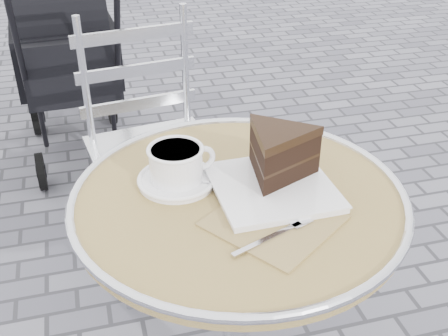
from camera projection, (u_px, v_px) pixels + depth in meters
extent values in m
cylinder|color=silver|center=(237.00, 318.00, 1.38)|extent=(0.07, 0.07, 0.67)
cylinder|color=tan|center=(239.00, 201.00, 1.20)|extent=(0.70, 0.70, 0.03)
torus|color=silver|center=(239.00, 195.00, 1.19)|extent=(0.72, 0.72, 0.02)
cylinder|color=white|center=(177.00, 181.00, 1.23)|extent=(0.17, 0.17, 0.01)
cylinder|color=white|center=(176.00, 164.00, 1.20)|extent=(0.13, 0.13, 0.07)
torus|color=white|center=(203.00, 158.00, 1.23)|extent=(0.06, 0.02, 0.06)
cylinder|color=beige|center=(175.00, 151.00, 1.19)|extent=(0.10, 0.10, 0.01)
cube|color=#947851|center=(274.00, 221.00, 1.11)|extent=(0.31, 0.31, 0.00)
cube|color=white|center=(272.00, 188.00, 1.19)|extent=(0.25, 0.25, 0.01)
cylinder|color=silver|center=(124.00, 255.00, 1.79)|extent=(0.02, 0.02, 0.46)
cylinder|color=silver|center=(224.00, 230.00, 1.90)|extent=(0.02, 0.02, 0.46)
cylinder|color=silver|center=(101.00, 198.00, 2.06)|extent=(0.02, 0.02, 0.46)
cylinder|color=silver|center=(190.00, 179.00, 2.17)|extent=(0.02, 0.02, 0.46)
cube|color=silver|center=(156.00, 155.00, 1.86)|extent=(0.46, 0.46, 0.02)
cube|color=black|center=(69.00, 66.00, 2.59)|extent=(0.43, 0.65, 0.38)
cylinder|color=black|center=(41.00, 172.00, 2.49)|extent=(0.04, 0.17, 0.17)
cylinder|color=black|center=(130.00, 157.00, 2.60)|extent=(0.04, 0.17, 0.17)
cylinder|color=black|center=(34.00, 110.00, 2.93)|extent=(0.05, 0.27, 0.26)
cylinder|color=black|center=(110.00, 100.00, 3.03)|extent=(0.05, 0.27, 0.26)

